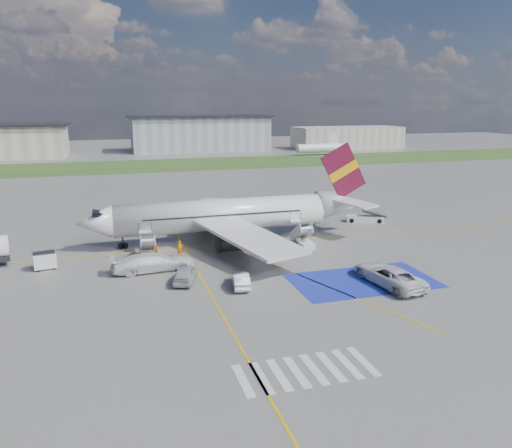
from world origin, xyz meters
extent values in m
plane|color=#60605E|center=(0.00, 0.00, 0.00)|extent=(400.00, 400.00, 0.00)
cube|color=#2D4C1E|center=(0.00, 95.00, 0.01)|extent=(400.00, 30.00, 0.01)
cube|color=gold|center=(0.00, 12.00, 0.01)|extent=(120.00, 0.20, 0.01)
cube|color=gold|center=(-5.00, -10.00, 0.01)|extent=(0.20, 60.00, 0.01)
cube|color=gold|center=(0.00, 12.00, 0.01)|extent=(20.71, 56.45, 0.01)
cube|color=#1B2CA5|center=(10.00, -4.00, 0.01)|extent=(14.00, 8.00, 0.01)
cube|color=silver|center=(-6.00, -18.00, 0.01)|extent=(0.60, 4.00, 0.01)
cube|color=silver|center=(-4.80, -18.00, 0.01)|extent=(0.60, 4.00, 0.01)
cube|color=silver|center=(-3.60, -18.00, 0.01)|extent=(0.60, 4.00, 0.01)
cube|color=silver|center=(-2.40, -18.00, 0.01)|extent=(0.60, 4.00, 0.01)
cube|color=silver|center=(-1.20, -18.00, 0.01)|extent=(0.60, 4.00, 0.01)
cube|color=silver|center=(0.00, -18.00, 0.01)|extent=(0.60, 4.00, 0.01)
cube|color=silver|center=(1.20, -18.00, 0.01)|extent=(0.60, 4.00, 0.01)
cube|color=silver|center=(2.40, -18.00, 0.01)|extent=(0.60, 4.00, 0.01)
cube|color=gray|center=(20.00, 135.00, 6.00)|extent=(48.00, 18.00, 12.00)
cube|color=#9D9587|center=(75.00, 128.00, 4.00)|extent=(40.00, 16.00, 8.00)
cylinder|color=silver|center=(0.00, 14.00, 3.40)|extent=(26.00, 3.90, 3.90)
cone|color=silver|center=(-15.00, 14.00, 3.40)|extent=(4.00, 3.90, 3.90)
cube|color=black|center=(-14.40, 14.00, 4.45)|extent=(1.67, 1.90, 0.82)
cone|color=silver|center=(16.20, 14.00, 3.80)|extent=(6.50, 3.90, 3.90)
cube|color=silver|center=(1.00, 5.50, 2.80)|extent=(9.86, 15.95, 1.40)
cube|color=silver|center=(1.00, 22.50, 2.80)|extent=(9.86, 15.95, 1.40)
cylinder|color=#38383A|center=(0.00, 8.40, 1.40)|extent=(3.40, 2.10, 2.10)
cylinder|color=#38383A|center=(0.00, 19.60, 1.40)|extent=(3.40, 2.10, 2.10)
cube|color=#550E23|center=(16.50, 14.00, 8.20)|extent=(6.62, 0.30, 7.45)
cube|color=orange|center=(16.50, 14.00, 8.20)|extent=(4.36, 0.40, 3.08)
cube|color=silver|center=(16.80, 10.80, 4.50)|extent=(4.73, 5.95, 0.49)
cube|color=silver|center=(16.80, 17.20, 4.50)|extent=(4.73, 5.95, 0.49)
cube|color=black|center=(0.00, 12.04, 3.75)|extent=(19.50, 0.04, 0.18)
cube|color=black|center=(0.00, 15.96, 3.75)|extent=(19.50, 0.04, 0.18)
cube|color=silver|center=(-9.50, 9.85, 1.45)|extent=(1.40, 3.73, 2.32)
cube|color=silver|center=(-9.50, 11.75, 2.50)|extent=(1.40, 1.00, 0.12)
cylinder|color=black|center=(-10.20, 11.75, 3.05)|extent=(0.06, 0.06, 1.10)
cylinder|color=black|center=(-8.80, 11.75, 3.05)|extent=(0.06, 0.06, 1.10)
cube|color=silver|center=(-9.50, 8.25, 0.35)|extent=(1.60, 2.40, 0.70)
cube|color=silver|center=(9.00, 9.85, 1.45)|extent=(1.40, 3.73, 2.32)
cube|color=silver|center=(9.00, 11.75, 2.50)|extent=(1.40, 1.00, 0.12)
cylinder|color=black|center=(8.30, 11.75, 3.05)|extent=(0.06, 0.06, 1.10)
cylinder|color=black|center=(9.70, 11.75, 3.05)|extent=(0.06, 0.06, 1.10)
cube|color=silver|center=(9.00, 8.25, 0.35)|extent=(1.60, 2.40, 0.70)
cube|color=silver|center=(-20.09, 8.77, 0.94)|extent=(2.43, 1.72, 1.56)
cube|color=black|center=(-20.09, 8.77, 1.78)|extent=(2.30, 1.59, 0.13)
cube|color=silver|center=(22.34, 18.10, 0.44)|extent=(5.55, 3.61, 0.88)
cube|color=black|center=(23.56, 17.61, 1.21)|extent=(3.69, 2.52, 0.98)
imported|color=#AEB1B5|center=(-6.64, 0.74, 0.82)|extent=(3.36, 5.18, 1.64)
imported|color=#BABDC1|center=(-1.88, -2.12, 0.71)|extent=(2.15, 4.48, 1.42)
imported|color=silver|center=(11.85, -5.50, 1.24)|extent=(3.71, 6.87, 2.47)
imported|color=silver|center=(-9.34, 4.95, 1.24)|extent=(6.48, 3.04, 2.47)
imported|color=orange|center=(-5.93, 9.22, 0.90)|extent=(0.71, 0.52, 1.79)
imported|color=#DD560B|center=(-8.59, 10.12, 0.82)|extent=(0.85, 0.96, 1.64)
imported|color=orange|center=(4.23, 8.32, 0.81)|extent=(0.82, 1.02, 1.62)
camera|label=1|loc=(-13.31, -45.02, 16.96)|focal=35.00mm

